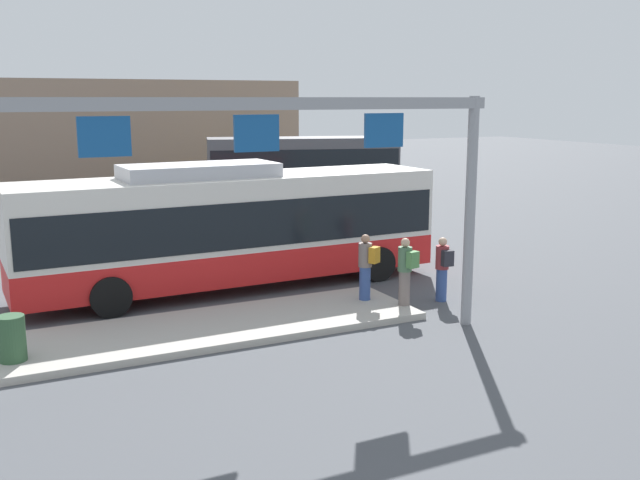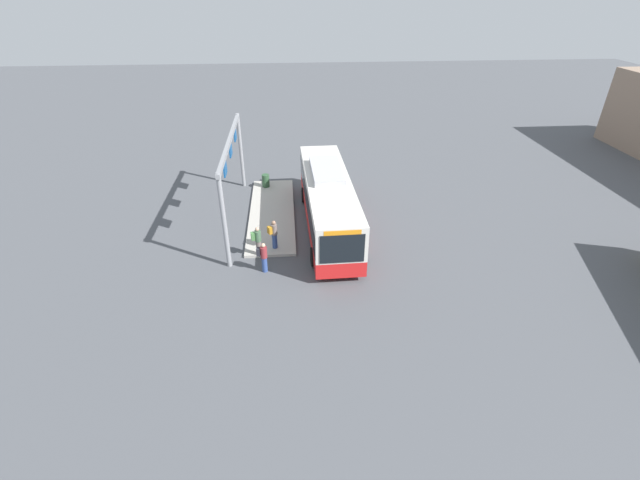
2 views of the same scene
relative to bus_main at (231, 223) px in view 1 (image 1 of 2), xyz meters
The scene contains 10 objects.
ground_plane 1.81m from the bus_main, ahead, with size 120.00×120.00×0.00m, color #4C4F54.
platform_curb 4.25m from the bus_main, 118.99° to the right, with size 10.00×2.80×0.16m, color #B2ADA3.
bus_main is the anchor object (origin of this frame).
bus_background_left 19.36m from the bus_main, 59.13° to the left, with size 10.33×5.25×3.10m.
person_boarding 4.05m from the bus_main, 52.74° to the right, with size 0.53×0.61×1.67m.
person_waiting_near 5.79m from the bus_main, 39.94° to the right, with size 0.37×0.55×1.67m.
person_waiting_mid 5.08m from the bus_main, 52.94° to the right, with size 0.42×0.58×1.67m.
platform_sign_gantry 6.01m from the bus_main, 104.12° to the right, with size 10.65×0.24×5.20m.
station_building 30.80m from the bus_main, 90.89° to the left, with size 29.74×8.00×6.28m, color gray.
trash_bin 7.14m from the bus_main, 146.49° to the right, with size 0.52×0.52×0.90m, color #2D5133.
Camera 1 is at (-6.50, -18.48, 5.16)m, focal length 40.78 mm.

